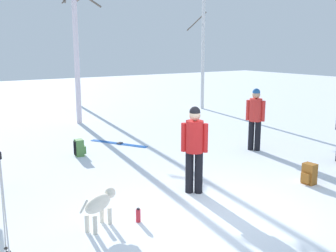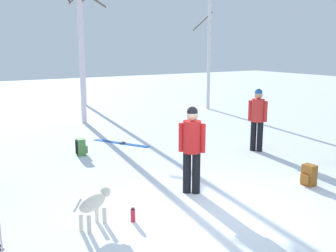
% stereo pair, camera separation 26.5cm
% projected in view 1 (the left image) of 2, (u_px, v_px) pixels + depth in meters
% --- Properties ---
extents(ground_plane, '(60.00, 60.00, 0.00)m').
position_uv_depth(ground_plane, '(219.00, 214.00, 6.81)').
color(ground_plane, white).
extents(person_0, '(0.41, 0.38, 1.72)m').
position_uv_depth(person_0, '(194.00, 144.00, 7.61)').
color(person_0, black).
rests_on(person_0, ground_plane).
extents(person_1, '(0.34, 0.45, 1.72)m').
position_uv_depth(person_1, '(255.00, 115.00, 10.80)').
color(person_1, black).
rests_on(person_1, ground_plane).
extents(dog, '(0.80, 0.51, 0.57)m').
position_uv_depth(dog, '(100.00, 204.00, 6.24)').
color(dog, beige).
rests_on(dog, ground_plane).
extents(ski_pair_lying_0, '(1.09, 1.76, 0.05)m').
position_uv_depth(ski_pair_lying_0, '(118.00, 143.00, 11.70)').
color(ski_pair_lying_0, blue).
rests_on(ski_pair_lying_0, ground_plane).
extents(ski_poles_0, '(0.07, 0.23, 1.49)m').
position_uv_depth(ski_poles_0, '(3.00, 201.00, 5.31)').
color(ski_poles_0, '#B2B2BC').
rests_on(ski_poles_0, ground_plane).
extents(backpack_0, '(0.30, 0.27, 0.44)m').
position_uv_depth(backpack_0, '(309.00, 174.00, 8.25)').
color(backpack_0, '#99591E').
rests_on(backpack_0, ground_plane).
extents(backpack_1, '(0.31, 0.28, 0.44)m').
position_uv_depth(backpack_1, '(80.00, 148.00, 10.38)').
color(backpack_1, '#4C7F3F').
rests_on(backpack_1, ground_plane).
extents(water_bottle_0, '(0.08, 0.08, 0.24)m').
position_uv_depth(water_bottle_0, '(138.00, 215.00, 6.47)').
color(water_bottle_0, red).
rests_on(water_bottle_0, ground_plane).
extents(birch_tree_2, '(1.39, 1.55, 7.39)m').
position_uv_depth(birch_tree_2, '(75.00, 19.00, 14.11)').
color(birch_tree_2, silver).
rests_on(birch_tree_2, ground_plane).
extents(birch_tree_3, '(1.33, 1.33, 7.75)m').
position_uv_depth(birch_tree_3, '(75.00, 22.00, 18.61)').
color(birch_tree_3, silver).
rests_on(birch_tree_3, ground_plane).
extents(birch_tree_4, '(1.11, 0.65, 5.96)m').
position_uv_depth(birch_tree_4, '(203.00, 41.00, 17.75)').
color(birch_tree_4, silver).
rests_on(birch_tree_4, ground_plane).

